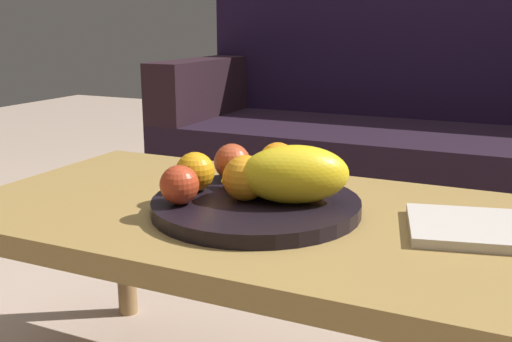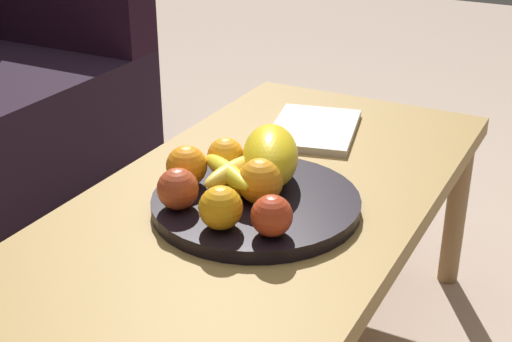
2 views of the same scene
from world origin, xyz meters
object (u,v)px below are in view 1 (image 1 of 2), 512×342
object	(u,v)px
melon_large_front	(295,174)
apple_front	(179,185)
coffee_table	(289,238)
orange_front	(245,178)
orange_back	(309,171)
banana_bunch	(263,178)
couch	(405,152)
apple_left	(232,162)
fruit_bowl	(256,205)
magazine	(490,229)
orange_left	(195,172)
orange_right	(278,161)

from	to	relation	value
melon_large_front	apple_front	size ratio (longest dim) A/B	2.75
coffee_table	orange_front	size ratio (longest dim) A/B	15.11
orange_back	banana_bunch	bearing A→B (deg)	-140.35
apple_front	orange_front	bearing A→B (deg)	36.58
coffee_table	melon_large_front	xyz separation A→B (m)	(0.02, -0.01, 0.12)
banana_bunch	melon_large_front	bearing A→B (deg)	-24.94
couch	apple_front	distance (m)	1.32
apple_left	banana_bunch	size ratio (longest dim) A/B	0.42
orange_back	fruit_bowl	bearing A→B (deg)	-122.85
couch	magazine	size ratio (longest dim) A/B	6.80
orange_front	magazine	size ratio (longest dim) A/B	0.32
couch	apple_left	bearing A→B (deg)	-96.36
orange_left	magazine	world-z (taller)	orange_left
coffee_table	apple_left	size ratio (longest dim) A/B	16.84
melon_large_front	fruit_bowl	bearing A→B (deg)	-174.17
couch	orange_right	distance (m)	1.11
couch	orange_front	size ratio (longest dim) A/B	21.39
melon_large_front	orange_back	distance (m)	0.09
couch	apple_front	world-z (taller)	couch
orange_back	magazine	xyz separation A→B (m)	(0.32, -0.04, -0.05)
melon_large_front	orange_back	world-z (taller)	melon_large_front
orange_right	orange_front	bearing A→B (deg)	-89.52
orange_back	magazine	world-z (taller)	orange_back
coffee_table	apple_front	world-z (taller)	apple_front
fruit_bowl	apple_front	xyz separation A→B (m)	(-0.10, -0.08, 0.05)
melon_large_front	apple_left	bearing A→B (deg)	151.34
orange_left	fruit_bowl	bearing A→B (deg)	0.28
orange_back	apple_left	xyz separation A→B (m)	(-0.16, 0.00, 0.00)
coffee_table	apple_front	size ratio (longest dim) A/B	17.81
orange_front	orange_left	distance (m)	0.11
orange_left	banana_bunch	size ratio (longest dim) A/B	0.43
apple_left	magazine	size ratio (longest dim) A/B	0.29
fruit_bowl	apple_front	distance (m)	0.14
magazine	orange_left	bearing A→B (deg)	173.03
fruit_bowl	orange_back	distance (m)	0.12
orange_left	magazine	bearing A→B (deg)	6.37
orange_front	orange_back	xyz separation A→B (m)	(0.08, 0.11, -0.01)
orange_front	magazine	world-z (taller)	orange_front
couch	orange_left	distance (m)	1.25
couch	orange_front	distance (m)	1.25
orange_front	apple_left	distance (m)	0.14
coffee_table	orange_back	distance (m)	0.13
orange_front	apple_left	world-z (taller)	orange_front
banana_bunch	orange_right	bearing A→B (deg)	96.55
orange_front	apple_left	size ratio (longest dim) A/B	1.11
coffee_table	orange_back	bearing A→B (deg)	83.68
orange_back	magazine	distance (m)	0.33
fruit_bowl	orange_back	world-z (taller)	orange_back
apple_left	magazine	world-z (taller)	apple_left
melon_large_front	banana_bunch	distance (m)	0.08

